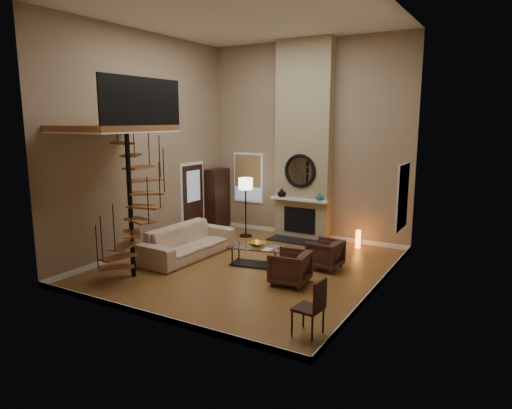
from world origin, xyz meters
The scene contains 33 objects.
ground centered at (0.00, 0.00, -0.01)m, with size 6.00×6.50×0.01m, color olive.
back_wall centered at (0.00, 3.25, 2.75)m, with size 6.00×0.02×5.50m, color #927B5E.
front_wall centered at (0.00, -3.25, 2.75)m, with size 6.00×0.02×5.50m, color #927B5E.
left_wall centered at (-3.00, 0.00, 2.75)m, with size 0.02×6.50×5.50m, color #927B5E.
right_wall centered at (3.00, 0.00, 2.75)m, with size 0.02×6.50×5.50m, color #927B5E.
ceiling centered at (0.00, 0.00, 5.50)m, with size 6.00×6.50×0.01m, color silver.
baseboard_back centered at (0.00, 3.24, 0.06)m, with size 6.00×0.02×0.12m, color white.
baseboard_front centered at (0.00, -3.24, 0.06)m, with size 6.00×0.02×0.12m, color white.
baseboard_left centered at (-2.99, 0.00, 0.06)m, with size 0.02×6.50×0.12m, color white.
baseboard_right centered at (2.99, 0.00, 0.06)m, with size 0.02×6.50×0.12m, color white.
chimney_breast centered at (0.00, 3.06, 2.75)m, with size 1.60×0.38×5.50m, color #978862.
hearth centered at (0.00, 2.57, 0.02)m, with size 1.50×0.60×0.04m, color black.
firebox centered at (0.00, 2.86, 0.55)m, with size 0.95×0.02×0.72m, color black.
mantel centered at (0.00, 2.78, 1.15)m, with size 1.70×0.18×0.06m, color white.
mirror_frame centered at (0.00, 2.84, 1.95)m, with size 0.94×0.94×0.10m, color black.
mirror_disc centered at (0.00, 2.85, 1.95)m, with size 0.80×0.80×0.01m, color white.
vase_left centered at (-0.55, 2.82, 1.30)m, with size 0.24×0.24×0.25m, color black.
vase_right centered at (0.60, 2.82, 1.28)m, with size 0.20×0.20×0.21m, color #1A555B.
window_back centered at (-1.90, 3.22, 1.62)m, with size 1.02×0.06×1.52m.
window_right centered at (2.97, 2.00, 1.63)m, with size 0.06×1.02×1.52m.
entry_door centered at (-2.95, 1.80, 1.05)m, with size 0.10×1.05×2.16m.
loft centered at (-2.04, -1.80, 3.24)m, with size 1.70×2.20×1.09m.
spiral_stair centered at (-1.78, -1.79, 1.78)m, with size 1.47×1.47×4.06m.
hutch centered at (-2.76, 2.82, 0.95)m, with size 0.38×0.81×1.82m, color black.
sofa centered at (-1.67, -0.06, 0.40)m, with size 2.62×1.02×0.77m, color tan.
armchair_near centered at (1.68, 0.74, 0.35)m, with size 0.69×0.71×0.64m, color #472920.
armchair_far centered at (1.42, -0.53, 0.35)m, with size 0.74×0.76×0.69m, color #472920.
coffee_table centered at (0.12, 0.21, 0.28)m, with size 1.37×0.87×0.47m.
bowl centered at (0.12, 0.26, 0.50)m, with size 0.40×0.40×0.10m, color gold.
book centered at (0.47, 0.06, 0.46)m, with size 0.21×0.28×0.03m, color gray.
floor_lamp centered at (-1.48, 2.37, 1.41)m, with size 0.41×0.41×1.71m.
accent_lamp centered at (1.74, 2.79, 0.25)m, with size 0.13×0.13×0.47m, color orange.
side_chair centered at (2.67, -2.45, 0.53)m, with size 0.46×0.45×0.92m.
Camera 1 is at (5.25, -8.69, 3.36)m, focal length 32.12 mm.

